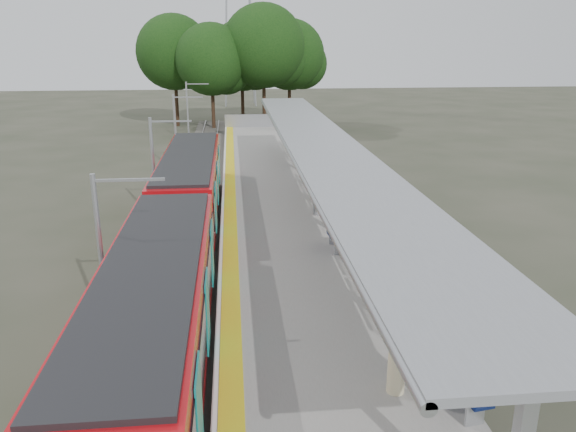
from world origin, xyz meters
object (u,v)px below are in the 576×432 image
at_px(bench_mid, 335,236).
at_px(litter_bin, 317,206).
at_px(info_pillar_near, 397,361).
at_px(bench_near, 460,383).
at_px(train, 179,229).
at_px(info_pillar_far, 320,190).
at_px(bench_far, 306,154).

bearing_deg(bench_mid, litter_bin, 85.32).
xyz_separation_m(bench_mid, info_pillar_near, (-0.25, -9.52, 0.27)).
bearing_deg(bench_near, bench_mid, 86.34).
height_order(bench_mid, litter_bin, bench_mid).
xyz_separation_m(train, info_pillar_far, (6.53, 6.74, -0.37)).
distance_m(bench_far, info_pillar_far, 9.55).
xyz_separation_m(bench_far, litter_bin, (-1.00, -11.58, -0.17)).
bearing_deg(litter_bin, train, -142.36).
bearing_deg(info_pillar_near, bench_near, -20.10).
bearing_deg(info_pillar_far, bench_mid, -75.26).
relative_size(info_pillar_far, litter_bin, 1.77).
distance_m(train, bench_mid, 6.11).
bearing_deg(bench_far, train, -122.49).
distance_m(bench_near, info_pillar_near, 1.45).
bearing_deg(bench_mid, bench_near, -88.86).
xyz_separation_m(info_pillar_near, litter_bin, (0.26, 14.18, -0.37)).
bearing_deg(train, litter_bin, 37.64).
relative_size(bench_near, info_pillar_far, 1.10).
height_order(info_pillar_near, litter_bin, info_pillar_near).
bearing_deg(train, info_pillar_near, -58.37).
bearing_deg(info_pillar_near, train, 130.06).
relative_size(bench_near, bench_far, 0.99).
distance_m(train, bench_far, 17.76).
height_order(train, info_pillar_far, train).
height_order(bench_mid, info_pillar_near, info_pillar_near).
height_order(bench_mid, info_pillar_far, info_pillar_far).
bearing_deg(bench_near, info_pillar_near, 142.14).
bearing_deg(info_pillar_far, info_pillar_near, -73.93).
bearing_deg(info_pillar_far, train, -115.56).
relative_size(bench_near, info_pillar_near, 0.93).
bearing_deg(bench_near, info_pillar_far, 82.61).
xyz_separation_m(train, litter_bin, (6.10, 4.70, -0.61)).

